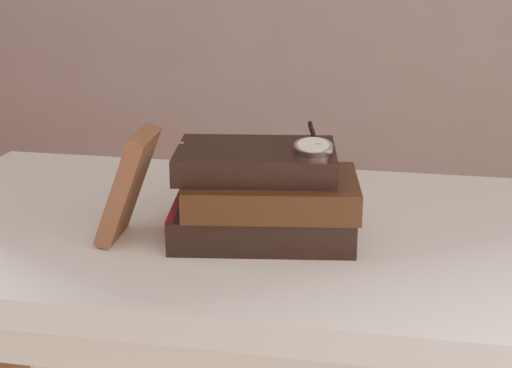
# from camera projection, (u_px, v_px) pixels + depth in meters

# --- Properties ---
(table) EXTENTS (1.00, 0.60, 0.75)m
(table) POSITION_uv_depth(u_px,v_px,m) (224.00, 277.00, 1.15)
(table) COLOR beige
(table) RESTS_ON ground
(book_stack) EXTENTS (0.28, 0.21, 0.13)m
(book_stack) POSITION_uv_depth(u_px,v_px,m) (264.00, 196.00, 1.05)
(book_stack) COLOR black
(book_stack) RESTS_ON table
(journal) EXTENTS (0.08, 0.10, 0.16)m
(journal) POSITION_uv_depth(u_px,v_px,m) (128.00, 185.00, 1.03)
(journal) COLOR #3A2216
(journal) RESTS_ON table
(pocket_watch) EXTENTS (0.06, 0.16, 0.02)m
(pocket_watch) POSITION_uv_depth(u_px,v_px,m) (313.00, 146.00, 1.01)
(pocket_watch) COLOR silver
(pocket_watch) RESTS_ON book_stack
(eyeglasses) EXTENTS (0.12, 0.13, 0.05)m
(eyeglasses) POSITION_uv_depth(u_px,v_px,m) (206.00, 169.00, 1.13)
(eyeglasses) COLOR silver
(eyeglasses) RESTS_ON book_stack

